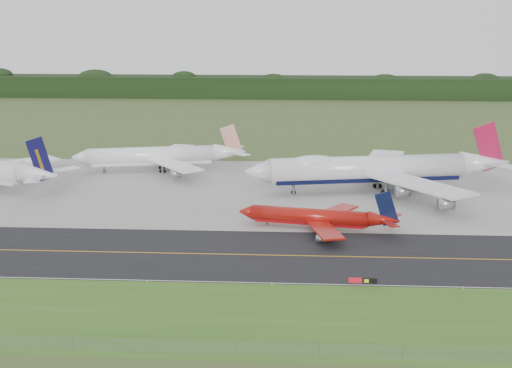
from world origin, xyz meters
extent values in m
plane|color=#3C5226|center=(0.00, 0.00, 0.00)|extent=(600.00, 600.00, 0.00)
cube|color=#2F591A|center=(0.00, -35.00, 0.01)|extent=(400.00, 30.00, 0.01)
cube|color=black|center=(0.00, -4.00, 0.01)|extent=(400.00, 32.00, 0.02)
cube|color=gray|center=(0.00, 51.00, 0.01)|extent=(400.00, 78.00, 0.01)
cube|color=orange|center=(0.00, -4.00, 0.03)|extent=(400.00, 0.40, 0.00)
cube|color=silver|center=(0.00, -19.50, 0.03)|extent=(400.00, 0.25, 0.00)
plane|color=slate|center=(0.00, -48.00, 1.10)|extent=(320.00, 0.00, 320.00)
cylinder|color=slate|center=(0.00, -48.00, 1.10)|extent=(0.10, 0.10, 2.20)
cube|color=black|center=(0.00, 275.00, 6.00)|extent=(700.00, 24.00, 12.00)
cylinder|color=silver|center=(21.81, 50.51, 6.65)|extent=(54.37, 17.34, 6.87)
cube|color=black|center=(21.81, 50.51, 4.42)|extent=(51.39, 15.12, 2.40)
cone|color=silver|center=(-8.01, 44.54, 6.65)|extent=(7.97, 8.06, 6.87)
cone|color=silver|center=(55.33, 57.21, 7.17)|extent=(15.34, 9.53, 6.87)
ellipsoid|color=silver|center=(6.97, 47.54, 8.54)|extent=(14.88, 8.47, 4.38)
cube|color=silver|center=(34.02, 37.34, 5.45)|extent=(25.99, 30.44, 0.59)
cube|color=silver|center=(28.02, 67.35, 5.45)|extent=(16.73, 32.04, 0.59)
cube|color=#A61337|center=(56.08, 57.36, 11.83)|extent=(9.79, 2.47, 14.23)
cylinder|color=gray|center=(29.76, 37.17, 3.58)|extent=(4.24, 3.56, 2.88)
cylinder|color=gray|center=(24.02, 65.87, 3.58)|extent=(4.24, 3.56, 2.88)
cylinder|color=gray|center=(38.45, 25.34, 3.58)|extent=(4.24, 3.56, 2.88)
cylinder|color=gray|center=(27.49, 80.14, 3.58)|extent=(4.24, 3.56, 2.88)
cylinder|color=black|center=(1.66, 46.48, 0.62)|extent=(1.32, 0.79, 1.24)
cylinder|color=slate|center=(26.80, 47.65, 2.30)|extent=(1.13, 1.13, 4.59)
cylinder|color=black|center=(26.80, 47.65, 0.62)|extent=(1.33, 0.85, 1.24)
cylinder|color=slate|center=(25.32, 55.06, 2.30)|extent=(1.13, 1.13, 4.59)
cylinder|color=black|center=(25.32, 55.06, 0.62)|extent=(1.33, 0.85, 1.24)
cylinder|color=maroon|center=(5.58, 15.12, 2.94)|extent=(26.80, 8.46, 3.60)
cube|color=maroon|center=(5.58, 15.12, 1.77)|extent=(25.33, 7.33, 1.26)
cone|color=maroon|center=(-9.12, 17.89, 2.94)|extent=(3.93, 4.15, 3.60)
cone|color=maroon|center=(22.09, 12.01, 3.21)|extent=(7.56, 4.83, 3.60)
cube|color=maroon|center=(8.69, 7.00, 2.31)|extent=(8.32, 15.54, 0.40)
cube|color=maroon|center=(11.43, 21.56, 2.31)|extent=(12.54, 14.83, 0.40)
cube|color=black|center=(22.59, 11.92, 5.92)|extent=(5.64, 1.33, 8.19)
cylinder|color=gray|center=(7.77, 3.57, 1.32)|extent=(2.21, 1.85, 1.51)
cylinder|color=gray|center=(11.82, 25.09, 1.32)|extent=(2.21, 1.85, 1.51)
cylinder|color=black|center=(-4.35, 16.99, 0.32)|extent=(0.69, 0.41, 0.65)
cylinder|color=slate|center=(7.30, 12.78, 0.93)|extent=(0.59, 0.59, 1.86)
cylinder|color=black|center=(7.30, 12.78, 0.32)|extent=(0.70, 0.44, 0.65)
cylinder|color=slate|center=(8.04, 16.67, 0.93)|extent=(0.59, 0.59, 1.86)
cylinder|color=black|center=(8.04, 16.67, 0.32)|extent=(0.70, 0.44, 0.65)
cone|color=white|center=(-66.57, 40.28, 6.21)|extent=(13.41, 9.63, 6.16)
cube|color=white|center=(-81.89, 59.75, 4.67)|extent=(24.78, 25.61, 0.54)
cube|color=#0D0C35|center=(-65.91, 40.06, 10.27)|extent=(8.34, 3.17, 12.42)
cylinder|color=gray|center=(-85.48, 60.31, 2.99)|extent=(4.00, 3.51, 2.59)
cylinder|color=gray|center=(-76.48, 69.87, 2.99)|extent=(4.00, 3.51, 2.59)
cylinder|color=white|center=(-42.75, 73.18, 5.01)|extent=(38.99, 13.72, 5.38)
cube|color=white|center=(-42.75, 73.18, 3.26)|extent=(36.81, 11.98, 1.88)
cone|color=white|center=(-64.02, 68.42, 5.01)|extent=(5.90, 6.31, 5.38)
cone|color=white|center=(-18.85, 78.53, 5.41)|extent=(11.15, 7.49, 5.38)
cube|color=white|center=(-33.70, 63.84, 4.07)|extent=(19.09, 21.85, 0.48)
cube|color=white|center=(-38.55, 85.50, 4.07)|extent=(11.59, 23.18, 0.48)
cube|color=red|center=(-18.26, 78.66, 8.91)|extent=(7.34, 2.04, 10.70)
cylinder|color=gray|center=(-32.85, 58.59, 2.60)|extent=(3.36, 2.85, 2.26)
cylinder|color=gray|center=(-40.02, 90.61, 2.60)|extent=(3.36, 2.85, 2.26)
cylinder|color=black|center=(-57.12, 69.97, 0.48)|extent=(1.04, 0.64, 0.97)
cylinder|color=slate|center=(-39.08, 70.97, 1.70)|extent=(0.90, 0.90, 3.40)
cylinder|color=black|center=(-39.08, 70.97, 0.48)|extent=(1.05, 0.68, 0.97)
cylinder|color=slate|center=(-40.37, 76.75, 1.70)|extent=(0.90, 0.90, 3.40)
cylinder|color=black|center=(-40.37, 76.75, 0.48)|extent=(1.05, 0.68, 0.97)
cylinder|color=slate|center=(12.98, -20.33, 0.37)|extent=(0.13, 0.13, 0.75)
cylinder|color=slate|center=(16.19, -20.47, 0.37)|extent=(0.13, 0.13, 0.75)
cube|color=#A00C1B|center=(13.30, -20.35, 1.23)|extent=(2.36, 0.29, 0.96)
cube|color=black|center=(15.33, -20.43, 1.23)|extent=(1.08, 0.24, 0.96)
cube|color=black|center=(16.62, -20.48, 1.23)|extent=(1.29, 0.25, 0.96)
cylinder|color=yellow|center=(-24.74, -20.50, 0.25)|extent=(0.16, 0.16, 0.50)
cylinder|color=yellow|center=(-1.75, -20.50, 0.25)|extent=(0.16, 0.16, 0.50)
cylinder|color=yellow|center=(32.65, -20.50, 0.25)|extent=(0.16, 0.16, 0.50)
camera|label=1|loc=(2.49, -142.21, 48.35)|focal=50.00mm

